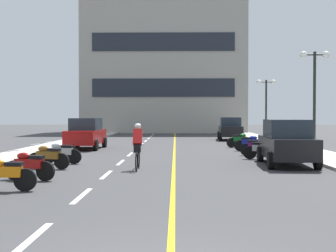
{
  "coord_description": "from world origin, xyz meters",
  "views": [
    {
      "loc": [
        0.32,
        -5.25,
        1.99
      ],
      "look_at": [
        -0.08,
        18.47,
        1.43
      ],
      "focal_mm": 49.05,
      "sensor_mm": 36.0,
      "label": 1
    }
  ],
  "objects_px": {
    "parked_car_near": "(287,142)",
    "cyclist_rider": "(138,146)",
    "parked_car_mid": "(86,133)",
    "motorcycle_5": "(263,149)",
    "motorcycle_7": "(250,143)",
    "parked_car_far": "(230,129)",
    "motorcycle_1": "(4,173)",
    "motorcycle_4": "(61,152)",
    "motorcycle_3": "(48,156)",
    "street_lamp_mid": "(315,78)",
    "motorcycle_2": "(29,165)",
    "motorcycle_6": "(258,146)",
    "motorcycle_8": "(240,140)",
    "street_lamp_far": "(266,95)"
  },
  "relations": [
    {
      "from": "parked_car_near",
      "to": "motorcycle_6",
      "type": "xyz_separation_m",
      "value": [
        -0.4,
        4.16,
        -0.44
      ]
    },
    {
      "from": "motorcycle_2",
      "to": "motorcycle_4",
      "type": "distance_m",
      "value": 4.75
    },
    {
      "from": "street_lamp_far",
      "to": "motorcycle_7",
      "type": "distance_m",
      "value": 10.18
    },
    {
      "from": "parked_car_far",
      "to": "motorcycle_4",
      "type": "xyz_separation_m",
      "value": [
        -9.08,
        -18.18,
        -0.44
      ]
    },
    {
      "from": "parked_car_mid",
      "to": "motorcycle_3",
      "type": "bearing_deg",
      "value": -86.79
    },
    {
      "from": "motorcycle_2",
      "to": "motorcycle_6",
      "type": "xyz_separation_m",
      "value": [
        8.49,
        8.52,
        0.0
      ]
    },
    {
      "from": "parked_car_mid",
      "to": "motorcycle_1",
      "type": "height_order",
      "value": "parked_car_mid"
    },
    {
      "from": "parked_car_near",
      "to": "parked_car_far",
      "type": "distance_m",
      "value": 18.56
    },
    {
      "from": "parked_car_near",
      "to": "parked_car_mid",
      "type": "height_order",
      "value": "same"
    },
    {
      "from": "parked_car_mid",
      "to": "motorcycle_2",
      "type": "height_order",
      "value": "parked_car_mid"
    },
    {
      "from": "parked_car_near",
      "to": "motorcycle_8",
      "type": "relative_size",
      "value": 2.56
    },
    {
      "from": "parked_car_near",
      "to": "parked_car_far",
      "type": "bearing_deg",
      "value": 90.08
    },
    {
      "from": "parked_car_mid",
      "to": "motorcycle_3",
      "type": "distance_m",
      "value": 10.07
    },
    {
      "from": "parked_car_mid",
      "to": "motorcycle_1",
      "type": "distance_m",
      "value": 15.06
    },
    {
      "from": "parked_car_mid",
      "to": "motorcycle_8",
      "type": "relative_size",
      "value": 2.54
    },
    {
      "from": "motorcycle_5",
      "to": "motorcycle_6",
      "type": "xyz_separation_m",
      "value": [
        0.09,
        1.74,
        0.0
      ]
    },
    {
      "from": "motorcycle_3",
      "to": "motorcycle_4",
      "type": "distance_m",
      "value": 1.77
    },
    {
      "from": "parked_car_mid",
      "to": "motorcycle_2",
      "type": "relative_size",
      "value": 2.54
    },
    {
      "from": "motorcycle_8",
      "to": "motorcycle_2",
      "type": "bearing_deg",
      "value": -120.19
    },
    {
      "from": "street_lamp_mid",
      "to": "motorcycle_1",
      "type": "height_order",
      "value": "street_lamp_mid"
    },
    {
      "from": "motorcycle_4",
      "to": "cyclist_rider",
      "type": "bearing_deg",
      "value": -31.3
    },
    {
      "from": "motorcycle_1",
      "to": "motorcycle_4",
      "type": "bearing_deg",
      "value": 91.71
    },
    {
      "from": "motorcycle_1",
      "to": "motorcycle_4",
      "type": "height_order",
      "value": "same"
    },
    {
      "from": "street_lamp_mid",
      "to": "motorcycle_6",
      "type": "distance_m",
      "value": 4.41
    },
    {
      "from": "motorcycle_4",
      "to": "motorcycle_1",
      "type": "bearing_deg",
      "value": -88.29
    },
    {
      "from": "motorcycle_3",
      "to": "cyclist_rider",
      "type": "height_order",
      "value": "cyclist_rider"
    },
    {
      "from": "street_lamp_far",
      "to": "parked_car_mid",
      "type": "distance_m",
      "value": 14.7
    },
    {
      "from": "parked_car_mid",
      "to": "motorcycle_5",
      "type": "relative_size",
      "value": 2.51
    },
    {
      "from": "parked_car_near",
      "to": "cyclist_rider",
      "type": "relative_size",
      "value": 2.41
    },
    {
      "from": "parked_car_far",
      "to": "motorcycle_6",
      "type": "xyz_separation_m",
      "value": [
        -0.38,
        -14.4,
        -0.44
      ]
    },
    {
      "from": "parked_car_far",
      "to": "cyclist_rider",
      "type": "relative_size",
      "value": 2.42
    },
    {
      "from": "parked_car_near",
      "to": "motorcycle_3",
      "type": "distance_m",
      "value": 9.25
    },
    {
      "from": "parked_car_far",
      "to": "street_lamp_mid",
      "type": "bearing_deg",
      "value": -79.96
    },
    {
      "from": "motorcycle_4",
      "to": "motorcycle_5",
      "type": "xyz_separation_m",
      "value": [
        8.61,
        2.04,
        0.0
      ]
    },
    {
      "from": "parked_car_near",
      "to": "motorcycle_6",
      "type": "height_order",
      "value": "parked_car_near"
    },
    {
      "from": "motorcycle_1",
      "to": "motorcycle_4",
      "type": "relative_size",
      "value": 1.0
    },
    {
      "from": "parked_car_far",
      "to": "motorcycle_7",
      "type": "xyz_separation_m",
      "value": [
        -0.27,
        -11.35,
        -0.44
      ]
    },
    {
      "from": "parked_car_near",
      "to": "cyclist_rider",
      "type": "distance_m",
      "value": 6.02
    },
    {
      "from": "parked_car_far",
      "to": "cyclist_rider",
      "type": "bearing_deg",
      "value": -105.95
    },
    {
      "from": "street_lamp_mid",
      "to": "parked_car_mid",
      "type": "relative_size",
      "value": 1.19
    },
    {
      "from": "street_lamp_far",
      "to": "motorcycle_6",
      "type": "xyz_separation_m",
      "value": [
        -2.83,
        -12.37,
        -3.04
      ]
    },
    {
      "from": "parked_car_near",
      "to": "motorcycle_7",
      "type": "xyz_separation_m",
      "value": [
        -0.3,
        7.21,
        -0.44
      ]
    },
    {
      "from": "motorcycle_3",
      "to": "motorcycle_4",
      "type": "bearing_deg",
      "value": 89.06
    },
    {
      "from": "street_lamp_mid",
      "to": "motorcycle_1",
      "type": "distance_m",
      "value": 16.12
    },
    {
      "from": "motorcycle_2",
      "to": "motorcycle_7",
      "type": "height_order",
      "value": "same"
    },
    {
      "from": "parked_car_mid",
      "to": "motorcycle_3",
      "type": "height_order",
      "value": "parked_car_mid"
    },
    {
      "from": "motorcycle_4",
      "to": "motorcycle_8",
      "type": "relative_size",
      "value": 1.02
    },
    {
      "from": "parked_car_near",
      "to": "motorcycle_1",
      "type": "bearing_deg",
      "value": -144.38
    },
    {
      "from": "street_lamp_mid",
      "to": "motorcycle_1",
      "type": "bearing_deg",
      "value": -136.09
    },
    {
      "from": "parked_car_mid",
      "to": "cyclist_rider",
      "type": "relative_size",
      "value": 2.39
    }
  ]
}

